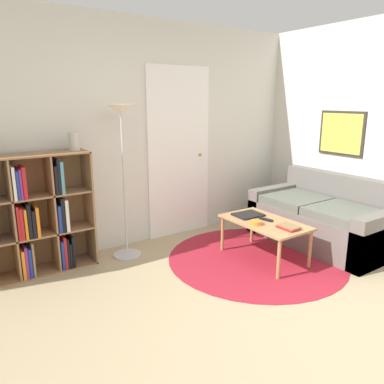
{
  "coord_description": "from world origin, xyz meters",
  "views": [
    {
      "loc": [
        -2.0,
        -1.49,
        1.71
      ],
      "look_at": [
        -0.06,
        1.36,
        0.85
      ],
      "focal_mm": 35.0,
      "sensor_mm": 36.0,
      "label": 1
    }
  ],
  "objects_px": {
    "laptop": "(248,215)",
    "vase_on_shelf": "(74,141)",
    "bookshelf": "(26,219)",
    "bowl": "(256,223)",
    "floor_lamp": "(122,136)",
    "couch": "(324,220)",
    "coffee_table": "(265,225)"
  },
  "relations": [
    {
      "from": "bookshelf",
      "to": "bowl",
      "type": "distance_m",
      "value": 2.31
    },
    {
      "from": "coffee_table",
      "to": "vase_on_shelf",
      "type": "distance_m",
      "value": 2.17
    },
    {
      "from": "bookshelf",
      "to": "laptop",
      "type": "bearing_deg",
      "value": -20.14
    },
    {
      "from": "bowl",
      "to": "floor_lamp",
      "type": "bearing_deg",
      "value": 137.74
    },
    {
      "from": "couch",
      "to": "coffee_table",
      "type": "height_order",
      "value": "couch"
    },
    {
      "from": "floor_lamp",
      "to": "laptop",
      "type": "distance_m",
      "value": 1.63
    },
    {
      "from": "bookshelf",
      "to": "laptop",
      "type": "distance_m",
      "value": 2.33
    },
    {
      "from": "bookshelf",
      "to": "laptop",
      "type": "height_order",
      "value": "bookshelf"
    },
    {
      "from": "coffee_table",
      "to": "vase_on_shelf",
      "type": "relative_size",
      "value": 5.14
    },
    {
      "from": "floor_lamp",
      "to": "bowl",
      "type": "xyz_separation_m",
      "value": [
        1.05,
        -0.95,
        -0.89
      ]
    },
    {
      "from": "bowl",
      "to": "bookshelf",
      "type": "bearing_deg",
      "value": 152.16
    },
    {
      "from": "couch",
      "to": "bowl",
      "type": "xyz_separation_m",
      "value": [
        -1.12,
        0.02,
        0.17
      ]
    },
    {
      "from": "couch",
      "to": "laptop",
      "type": "distance_m",
      "value": 1.04
    },
    {
      "from": "floor_lamp",
      "to": "vase_on_shelf",
      "type": "height_order",
      "value": "floor_lamp"
    },
    {
      "from": "laptop",
      "to": "bowl",
      "type": "bearing_deg",
      "value": -117.34
    },
    {
      "from": "floor_lamp",
      "to": "bowl",
      "type": "height_order",
      "value": "floor_lamp"
    },
    {
      "from": "bookshelf",
      "to": "laptop",
      "type": "relative_size",
      "value": 3.75
    },
    {
      "from": "coffee_table",
      "to": "laptop",
      "type": "relative_size",
      "value": 2.95
    },
    {
      "from": "floor_lamp",
      "to": "bowl",
      "type": "distance_m",
      "value": 1.67
    },
    {
      "from": "couch",
      "to": "vase_on_shelf",
      "type": "xyz_separation_m",
      "value": [
        -2.64,
        1.09,
        1.01
      ]
    },
    {
      "from": "floor_lamp",
      "to": "coffee_table",
      "type": "relative_size",
      "value": 1.75
    },
    {
      "from": "couch",
      "to": "coffee_table",
      "type": "distance_m",
      "value": 0.97
    },
    {
      "from": "coffee_table",
      "to": "bowl",
      "type": "xyz_separation_m",
      "value": [
        -0.16,
        -0.03,
        0.07
      ]
    },
    {
      "from": "bookshelf",
      "to": "coffee_table",
      "type": "xyz_separation_m",
      "value": [
        2.19,
        -1.05,
        -0.19
      ]
    },
    {
      "from": "laptop",
      "to": "vase_on_shelf",
      "type": "height_order",
      "value": "vase_on_shelf"
    },
    {
      "from": "couch",
      "to": "bowl",
      "type": "distance_m",
      "value": 1.14
    },
    {
      "from": "laptop",
      "to": "bowl",
      "type": "distance_m",
      "value": 0.31
    },
    {
      "from": "couch",
      "to": "coffee_table",
      "type": "bearing_deg",
      "value": 177.22
    },
    {
      "from": "bookshelf",
      "to": "vase_on_shelf",
      "type": "distance_m",
      "value": 0.89
    },
    {
      "from": "bookshelf",
      "to": "couch",
      "type": "xyz_separation_m",
      "value": [
        3.16,
        -1.1,
        -0.3
      ]
    },
    {
      "from": "couch",
      "to": "bowl",
      "type": "bearing_deg",
      "value": 179.0
    },
    {
      "from": "laptop",
      "to": "vase_on_shelf",
      "type": "bearing_deg",
      "value": 154.27
    }
  ]
}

